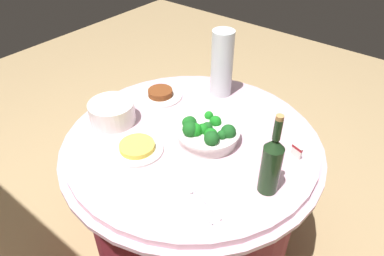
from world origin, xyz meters
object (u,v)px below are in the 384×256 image
object	(u,v)px
decorative_fruit_vase	(222,65)
food_plate_stir_fry	(160,94)
broccoli_bowl	(207,132)
serving_tongs	(202,205)
plate_stack	(112,112)
food_plate_fried_egg	(137,148)
wine_bottle	(271,164)
label_placard_front	(297,151)
label_placard_mid	(271,161)

from	to	relation	value
decorative_fruit_vase	food_plate_stir_fry	world-z (taller)	decorative_fruit_vase
broccoli_bowl	serving_tongs	distance (m)	0.37
plate_stack	decorative_fruit_vase	distance (m)	0.58
food_plate_fried_egg	wine_bottle	bearing A→B (deg)	-164.60
plate_stack	label_placard_front	xyz separation A→B (m)	(-0.78, -0.30, -0.02)
plate_stack	wine_bottle	size ratio (longest dim) A/B	0.62
label_placard_mid	serving_tongs	bearing A→B (deg)	74.82
label_placard_front	label_placard_mid	size ratio (longest dim) A/B	1.00
decorative_fruit_vase	food_plate_stir_fry	xyz separation A→B (m)	(0.22, 0.22, -0.15)
label_placard_mid	broccoli_bowl	bearing A→B (deg)	5.20
plate_stack	decorative_fruit_vase	xyz separation A→B (m)	(-0.25, -0.52, 0.11)
plate_stack	serving_tongs	size ratio (longest dim) A/B	1.27
plate_stack	food_plate_fried_egg	size ratio (longest dim) A/B	0.95
broccoli_bowl	food_plate_stir_fry	world-z (taller)	broccoli_bowl
broccoli_bowl	label_placard_mid	world-z (taller)	broccoli_bowl
broccoli_bowl	serving_tongs	bearing A→B (deg)	124.38
food_plate_stir_fry	label_placard_mid	size ratio (longest dim) A/B	4.00
wine_bottle	label_placard_front	xyz separation A→B (m)	(-0.00, -0.23, -0.10)
broccoli_bowl	wine_bottle	size ratio (longest dim) A/B	0.83
serving_tongs	label_placard_front	size ratio (longest dim) A/B	3.01
plate_stack	label_placard_mid	xyz separation A→B (m)	(-0.72, -0.18, -0.02)
wine_bottle	food_plate_fried_egg	size ratio (longest dim) A/B	1.53
food_plate_stir_fry	label_placard_mid	distance (m)	0.70
food_plate_fried_egg	label_placard_front	size ratio (longest dim) A/B	4.00
decorative_fruit_vase	serving_tongs	size ratio (longest dim) A/B	2.05
wine_bottle	broccoli_bowl	bearing A→B (deg)	-14.05
food_plate_stir_fry	label_placard_front	distance (m)	0.74
serving_tongs	food_plate_stir_fry	distance (m)	0.74
plate_stack	label_placard_front	distance (m)	0.83
plate_stack	serving_tongs	xyz separation A→B (m)	(-0.63, 0.15, -0.05)
broccoli_bowl	serving_tongs	xyz separation A→B (m)	(-0.21, 0.30, -0.04)
serving_tongs	broccoli_bowl	bearing A→B (deg)	-55.62
wine_bottle	serving_tongs	world-z (taller)	wine_bottle
food_plate_fried_egg	label_placard_mid	world-z (taller)	label_placard_mid
broccoli_bowl	wine_bottle	distance (m)	0.36
broccoli_bowl	label_placard_front	size ratio (longest dim) A/B	5.09
serving_tongs	label_placard_front	distance (m)	0.47
food_plate_fried_egg	label_placard_front	world-z (taller)	label_placard_front
plate_stack	label_placard_mid	size ratio (longest dim) A/B	3.82
decorative_fruit_vase	food_plate_fried_egg	bearing A→B (deg)	88.99
plate_stack	wine_bottle	distance (m)	0.78
label_placard_mid	plate_stack	bearing A→B (deg)	14.20
plate_stack	serving_tongs	bearing A→B (deg)	167.10
label_placard_front	label_placard_mid	bearing A→B (deg)	66.29
decorative_fruit_vase	food_plate_stir_fry	bearing A→B (deg)	45.90
serving_tongs	label_placard_front	xyz separation A→B (m)	(-0.14, -0.45, 0.03)
food_plate_stir_fry	food_plate_fried_egg	size ratio (longest dim) A/B	1.00
label_placard_front	label_placard_mid	world-z (taller)	same
broccoli_bowl	serving_tongs	size ratio (longest dim) A/B	1.69
food_plate_fried_egg	label_placard_front	distance (m)	0.66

